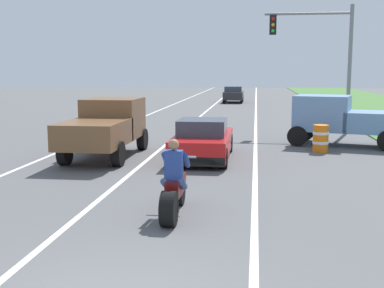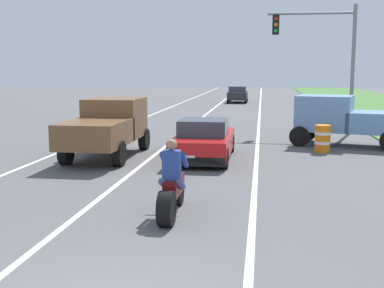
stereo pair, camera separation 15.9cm
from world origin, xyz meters
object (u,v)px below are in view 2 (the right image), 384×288
(pickup_truck_right_shoulder_light_blue, at_px, (349,118))
(distant_car_far_ahead, at_px, (238,94))
(motorcycle_with_rider, at_px, (172,189))
(traffic_light_mast_near, at_px, (327,49))
(sports_car_red, at_px, (204,141))
(construction_barrel_nearest, at_px, (323,138))
(pickup_truck_left_lane_brown, at_px, (107,125))

(pickup_truck_right_shoulder_light_blue, xyz_separation_m, distant_car_far_ahead, (-5.65, 25.96, -0.33))
(motorcycle_with_rider, xyz_separation_m, pickup_truck_right_shoulder_light_blue, (5.20, 10.49, 0.51))
(traffic_light_mast_near, bearing_deg, sports_car_red, -121.96)
(motorcycle_with_rider, relative_size, distant_car_far_ahead, 0.55)
(pickup_truck_right_shoulder_light_blue, height_order, construction_barrel_nearest, pickup_truck_right_shoulder_light_blue)
(traffic_light_mast_near, bearing_deg, pickup_truck_right_shoulder_light_blue, -83.51)
(sports_car_red, xyz_separation_m, pickup_truck_left_lane_brown, (-3.36, -0.01, 0.48))
(construction_barrel_nearest, height_order, distant_car_far_ahead, distant_car_far_ahead)
(sports_car_red, xyz_separation_m, pickup_truck_right_shoulder_light_blue, (5.32, 3.77, 0.48))
(motorcycle_with_rider, distance_m, construction_barrel_nearest, 9.65)
(motorcycle_with_rider, distance_m, pickup_truck_right_shoulder_light_blue, 11.72)
(motorcycle_with_rider, bearing_deg, traffic_light_mast_near, 71.93)
(pickup_truck_left_lane_brown, height_order, pickup_truck_right_shoulder_light_blue, same)
(pickup_truck_right_shoulder_light_blue, bearing_deg, sports_car_red, -144.70)
(distant_car_far_ahead, bearing_deg, pickup_truck_right_shoulder_light_blue, -77.72)
(pickup_truck_left_lane_brown, distance_m, distant_car_far_ahead, 29.90)
(sports_car_red, relative_size, pickup_truck_left_lane_brown, 0.90)
(motorcycle_with_rider, relative_size, pickup_truck_right_shoulder_light_blue, 0.43)
(pickup_truck_right_shoulder_light_blue, height_order, distant_car_far_ahead, pickup_truck_right_shoulder_light_blue)
(construction_barrel_nearest, bearing_deg, motorcycle_with_rider, -114.60)
(motorcycle_with_rider, distance_m, pickup_truck_left_lane_brown, 7.58)
(sports_car_red, height_order, pickup_truck_left_lane_brown, pickup_truck_left_lane_brown)
(pickup_truck_right_shoulder_light_blue, bearing_deg, traffic_light_mast_near, 96.49)
(traffic_light_mast_near, xyz_separation_m, construction_barrel_nearest, (-0.72, -5.75, -3.46))
(motorcycle_with_rider, relative_size, construction_barrel_nearest, 2.21)
(pickup_truck_right_shoulder_light_blue, distance_m, traffic_light_mast_near, 4.96)
(sports_car_red, xyz_separation_m, traffic_light_mast_near, (4.86, 7.80, 3.33))
(sports_car_red, bearing_deg, pickup_truck_left_lane_brown, -179.77)
(sports_car_red, bearing_deg, pickup_truck_right_shoulder_light_blue, 35.30)
(sports_car_red, xyz_separation_m, construction_barrel_nearest, (4.14, 2.05, -0.13))
(motorcycle_with_rider, bearing_deg, distant_car_far_ahead, 90.72)
(sports_car_red, bearing_deg, distant_car_far_ahead, 90.63)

